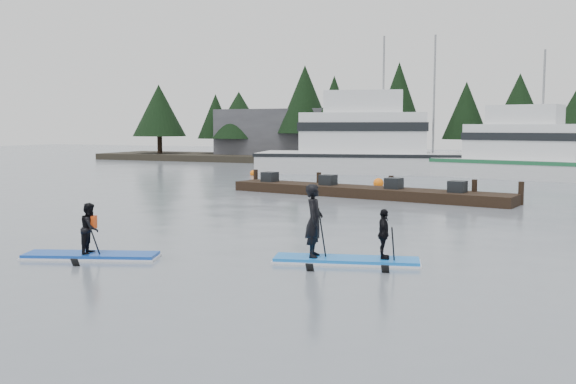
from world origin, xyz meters
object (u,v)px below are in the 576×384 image
at_px(fishing_boat_large, 388,161).
at_px(floating_dock, 365,192).
at_px(fishing_boat_medium, 546,168).
at_px(paddleboard_duo, 340,236).
at_px(paddleboard_solo, 91,240).

xyz_separation_m(fishing_boat_large, floating_dock, (3.07, -16.24, -0.61)).
distance_m(fishing_boat_large, fishing_boat_medium, 10.80).
distance_m(fishing_boat_large, floating_dock, 16.54).
relative_size(floating_dock, paddleboard_duo, 3.87).
bearing_deg(paddleboard_solo, floating_dock, 62.47).
bearing_deg(floating_dock, fishing_boat_large, 110.85).
bearing_deg(paddleboard_duo, paddleboard_solo, -175.91).
xyz_separation_m(fishing_boat_large, paddleboard_duo, (6.74, -30.76, -0.20)).
bearing_deg(fishing_boat_large, floating_dock, -92.20).
distance_m(fishing_boat_large, paddleboard_duo, 31.49).
xyz_separation_m(floating_dock, paddleboard_solo, (-2.34, -16.51, 0.22)).
height_order(floating_dock, paddleboard_solo, paddleboard_solo).
height_order(fishing_boat_medium, floating_dock, fishing_boat_medium).
relative_size(fishing_boat_medium, paddleboard_duo, 4.49).
xyz_separation_m(fishing_boat_medium, floating_dock, (-7.64, -14.81, -0.43)).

